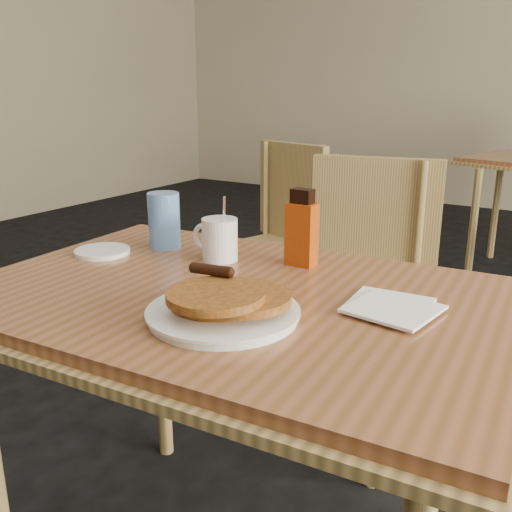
{
  "coord_description": "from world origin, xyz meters",
  "views": [
    {
      "loc": [
        0.58,
        -0.92,
        1.16
      ],
      "look_at": [
        -0.01,
        0.03,
        0.82
      ],
      "focal_mm": 40.0,
      "sensor_mm": 36.0,
      "label": 1
    }
  ],
  "objects": [
    {
      "name": "chair_main_far",
      "position": [
        -0.07,
        0.76,
        0.56
      ],
      "size": [
        0.5,
        0.5,
        0.94
      ],
      "rotation": [
        0.0,
        0.0,
        0.2
      ],
      "color": "tan",
      "rests_on": "floor"
    },
    {
      "name": "chair_wall_extra",
      "position": [
        -0.67,
        1.3,
        0.54
      ],
      "size": [
        0.52,
        0.53,
        0.91
      ],
      "rotation": [
        0.0,
        0.0,
        -0.31
      ],
      "color": "tan",
      "rests_on": "floor"
    },
    {
      "name": "pancake_plate",
      "position": [
        0.02,
        -0.13,
        0.77
      ],
      "size": [
        0.28,
        0.28,
        0.08
      ],
      "rotation": [
        0.0,
        0.0,
        -0.27
      ],
      "color": "white",
      "rests_on": "main_table"
    },
    {
      "name": "coffee_mug",
      "position": [
        -0.2,
        0.17,
        0.8
      ],
      "size": [
        0.12,
        0.09,
        0.16
      ],
      "rotation": [
        0.0,
        0.0,
        0.2
      ],
      "color": "white",
      "rests_on": "main_table"
    },
    {
      "name": "syrup_bottle",
      "position": [
        -0.01,
        0.24,
        0.83
      ],
      "size": [
        0.07,
        0.05,
        0.18
      ],
      "rotation": [
        0.0,
        0.0,
        -0.03
      ],
      "color": "maroon",
      "rests_on": "main_table"
    },
    {
      "name": "blue_tumbler",
      "position": [
        -0.39,
        0.18,
        0.82
      ],
      "size": [
        0.11,
        0.11,
        0.15
      ],
      "primitive_type": "cylinder",
      "rotation": [
        0.0,
        0.0,
        0.35
      ],
      "color": "#5B8CD7",
      "rests_on": "main_table"
    },
    {
      "name": "napkin_stack",
      "position": [
        0.26,
        0.07,
        0.76
      ],
      "size": [
        0.18,
        0.19,
        0.01
      ],
      "rotation": [
        0.0,
        0.0,
        0.06
      ],
      "color": "white",
      "rests_on": "main_table"
    },
    {
      "name": "main_table",
      "position": [
        -0.05,
        0.0,
        0.71
      ],
      "size": [
        1.21,
        0.86,
        0.75
      ],
      "rotation": [
        0.0,
        0.0,
        0.06
      ],
      "color": "brown",
      "rests_on": "floor"
    },
    {
      "name": "side_saucer",
      "position": [
        -0.49,
        0.05,
        0.76
      ],
      "size": [
        0.17,
        0.17,
        0.01
      ],
      "primitive_type": "cylinder",
      "rotation": [
        0.0,
        0.0,
        0.3
      ],
      "color": "white",
      "rests_on": "main_table"
    }
  ]
}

